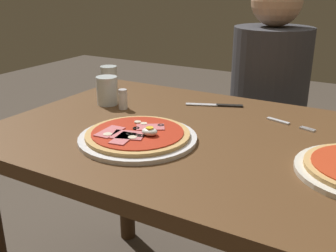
% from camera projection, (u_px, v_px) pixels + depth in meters
% --- Properties ---
extents(dining_table, '(1.20, 0.81, 0.75)m').
position_uv_depth(dining_table, '(204.00, 172.00, 1.15)').
color(dining_table, brown).
rests_on(dining_table, ground).
extents(pizza_foreground, '(0.32, 0.32, 0.05)m').
position_uv_depth(pizza_foreground, '(138.00, 136.00, 1.06)').
color(pizza_foreground, white).
rests_on(pizza_foreground, dining_table).
extents(water_glass_near, '(0.07, 0.07, 0.10)m').
position_uv_depth(water_glass_near, '(107.00, 92.00, 1.36)').
color(water_glass_near, silver).
rests_on(water_glass_near, dining_table).
extents(water_glass_far, '(0.07, 0.07, 0.09)m').
position_uv_depth(water_glass_far, '(109.00, 79.00, 1.55)').
color(water_glass_far, silver).
rests_on(water_glass_far, dining_table).
extents(fork, '(0.15, 0.06, 0.00)m').
position_uv_depth(fork, '(286.00, 123.00, 1.19)').
color(fork, silver).
rests_on(fork, dining_table).
extents(knife, '(0.19, 0.09, 0.01)m').
position_uv_depth(knife, '(218.00, 105.00, 1.36)').
color(knife, silver).
rests_on(knife, dining_table).
extents(salt_shaker, '(0.03, 0.03, 0.07)m').
position_uv_depth(salt_shaker, '(123.00, 99.00, 1.32)').
color(salt_shaker, white).
rests_on(salt_shaker, dining_table).
extents(diner_person, '(0.32, 0.32, 1.18)m').
position_uv_depth(diner_person, '(266.00, 125.00, 1.72)').
color(diner_person, black).
rests_on(diner_person, ground).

